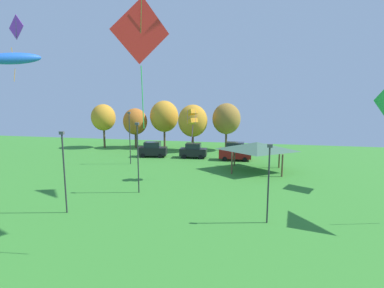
{
  "coord_description": "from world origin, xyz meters",
  "views": [
    {
      "loc": [
        4.92,
        0.11,
        8.99
      ],
      "look_at": [
        1.92,
        14.3,
        6.74
      ],
      "focal_mm": 28.0,
      "sensor_mm": 36.0,
      "label": 1
    }
  ],
  "objects_px": {
    "kite_flying_3": "(13,59)",
    "light_post_2": "(130,135)",
    "light_post_3": "(138,154)",
    "treeline_tree_1": "(135,122)",
    "parked_car_leftmost": "(153,149)",
    "treeline_tree_2": "(164,116)",
    "parked_car_second_from_left": "(193,151)",
    "light_post_0": "(64,168)",
    "kite_flying_7": "(141,35)",
    "treeline_tree_4": "(226,119)",
    "parked_car_third_from_left": "(235,152)",
    "kite_flying_5": "(192,117)",
    "park_pavilion": "(257,146)",
    "kite_flying_10": "(16,27)",
    "light_post_1": "(269,179)",
    "treeline_tree_3": "(193,121)",
    "treeline_tree_0": "(103,118)"
  },
  "relations": [
    {
      "from": "treeline_tree_4",
      "to": "parked_car_third_from_left",
      "type": "bearing_deg",
      "value": -75.45
    },
    {
      "from": "parked_car_leftmost",
      "to": "light_post_3",
      "type": "relative_size",
      "value": 0.68
    },
    {
      "from": "treeline_tree_1",
      "to": "kite_flying_7",
      "type": "bearing_deg",
      "value": -66.61
    },
    {
      "from": "kite_flying_5",
      "to": "treeline_tree_3",
      "type": "bearing_deg",
      "value": 101.63
    },
    {
      "from": "light_post_1",
      "to": "parked_car_second_from_left",
      "type": "bearing_deg",
      "value": 114.44
    },
    {
      "from": "light_post_1",
      "to": "treeline_tree_0",
      "type": "height_order",
      "value": "treeline_tree_0"
    },
    {
      "from": "kite_flying_7",
      "to": "treeline_tree_2",
      "type": "relative_size",
      "value": 0.8
    },
    {
      "from": "kite_flying_5",
      "to": "light_post_3",
      "type": "xyz_separation_m",
      "value": [
        -4.06,
        -5.51,
        -3.2
      ]
    },
    {
      "from": "kite_flying_10",
      "to": "parked_car_second_from_left",
      "type": "xyz_separation_m",
      "value": [
        11.63,
        19.87,
        -13.95
      ]
    },
    {
      "from": "parked_car_leftmost",
      "to": "treeline_tree_3",
      "type": "xyz_separation_m",
      "value": [
        4.97,
        6.35,
        3.98
      ]
    },
    {
      "from": "light_post_3",
      "to": "light_post_1",
      "type": "bearing_deg",
      "value": -21.64
    },
    {
      "from": "kite_flying_7",
      "to": "park_pavilion",
      "type": "distance_m",
      "value": 24.19
    },
    {
      "from": "treeline_tree_2",
      "to": "light_post_3",
      "type": "bearing_deg",
      "value": -78.24
    },
    {
      "from": "light_post_1",
      "to": "treeline_tree_2",
      "type": "relative_size",
      "value": 0.68
    },
    {
      "from": "kite_flying_3",
      "to": "kite_flying_7",
      "type": "bearing_deg",
      "value": -31.61
    },
    {
      "from": "kite_flying_7",
      "to": "parked_car_leftmost",
      "type": "height_order",
      "value": "kite_flying_7"
    },
    {
      "from": "kite_flying_7",
      "to": "kite_flying_10",
      "type": "height_order",
      "value": "kite_flying_10"
    },
    {
      "from": "kite_flying_3",
      "to": "treeline_tree_2",
      "type": "height_order",
      "value": "kite_flying_3"
    },
    {
      "from": "kite_flying_3",
      "to": "treeline_tree_0",
      "type": "height_order",
      "value": "kite_flying_3"
    },
    {
      "from": "parked_car_second_from_left",
      "to": "light_post_3",
      "type": "bearing_deg",
      "value": -98.56
    },
    {
      "from": "kite_flying_5",
      "to": "treeline_tree_0",
      "type": "bearing_deg",
      "value": 138.4
    },
    {
      "from": "treeline_tree_2",
      "to": "park_pavilion",
      "type": "bearing_deg",
      "value": -41.68
    },
    {
      "from": "parked_car_leftmost",
      "to": "kite_flying_10",
      "type": "bearing_deg",
      "value": -113.29
    },
    {
      "from": "kite_flying_5",
      "to": "light_post_3",
      "type": "bearing_deg",
      "value": -126.4
    },
    {
      "from": "kite_flying_10",
      "to": "treeline_tree_2",
      "type": "distance_m",
      "value": 30.03
    },
    {
      "from": "kite_flying_7",
      "to": "treeline_tree_1",
      "type": "distance_m",
      "value": 38.47
    },
    {
      "from": "treeline_tree_2",
      "to": "parked_car_second_from_left",
      "type": "bearing_deg",
      "value": -49.55
    },
    {
      "from": "light_post_1",
      "to": "treeline_tree_4",
      "type": "xyz_separation_m",
      "value": [
        -5.87,
        29.72,
        2.13
      ]
    },
    {
      "from": "kite_flying_3",
      "to": "park_pavilion",
      "type": "height_order",
      "value": "kite_flying_3"
    },
    {
      "from": "treeline_tree_1",
      "to": "parked_car_leftmost",
      "type": "bearing_deg",
      "value": -52.0
    },
    {
      "from": "parked_car_third_from_left",
      "to": "light_post_0",
      "type": "xyz_separation_m",
      "value": [
        -11.63,
        -22.91,
        2.36
      ]
    },
    {
      "from": "light_post_0",
      "to": "light_post_1",
      "type": "height_order",
      "value": "light_post_0"
    },
    {
      "from": "kite_flying_3",
      "to": "kite_flying_5",
      "type": "relative_size",
      "value": 1.29
    },
    {
      "from": "kite_flying_7",
      "to": "treeline_tree_1",
      "type": "xyz_separation_m",
      "value": [
        -14.97,
        34.63,
        -7.55
      ]
    },
    {
      "from": "light_post_0",
      "to": "kite_flying_3",
      "type": "bearing_deg",
      "value": 145.41
    },
    {
      "from": "light_post_3",
      "to": "treeline_tree_0",
      "type": "height_order",
      "value": "treeline_tree_0"
    },
    {
      "from": "parked_car_leftmost",
      "to": "parked_car_third_from_left",
      "type": "distance_m",
      "value": 12.54
    },
    {
      "from": "park_pavilion",
      "to": "treeline_tree_2",
      "type": "relative_size",
      "value": 0.88
    },
    {
      "from": "kite_flying_7",
      "to": "treeline_tree_4",
      "type": "xyz_separation_m",
      "value": [
        1.27,
        35.37,
        -6.86
      ]
    },
    {
      "from": "kite_flying_3",
      "to": "light_post_2",
      "type": "height_order",
      "value": "kite_flying_3"
    },
    {
      "from": "treeline_tree_1",
      "to": "kite_flying_3",
      "type": "bearing_deg",
      "value": -97.55
    },
    {
      "from": "parked_car_leftmost",
      "to": "light_post_3",
      "type": "distance_m",
      "value": 17.69
    },
    {
      "from": "parked_car_third_from_left",
      "to": "treeline_tree_3",
      "type": "height_order",
      "value": "treeline_tree_3"
    },
    {
      "from": "kite_flying_3",
      "to": "treeline_tree_3",
      "type": "relative_size",
      "value": 0.6
    },
    {
      "from": "light_post_1",
      "to": "treeline_tree_2",
      "type": "bearing_deg",
      "value": 119.38
    },
    {
      "from": "kite_flying_3",
      "to": "light_post_3",
      "type": "xyz_separation_m",
      "value": [
        13.48,
        -0.83,
        -9.13
      ]
    },
    {
      "from": "treeline_tree_3",
      "to": "treeline_tree_1",
      "type": "bearing_deg",
      "value": 174.29
    },
    {
      "from": "treeline_tree_4",
      "to": "light_post_2",
      "type": "bearing_deg",
      "value": -130.78
    },
    {
      "from": "kite_flying_3",
      "to": "light_post_0",
      "type": "bearing_deg",
      "value": -34.59
    },
    {
      "from": "parked_car_third_from_left",
      "to": "light_post_2",
      "type": "xyz_separation_m",
      "value": [
        -13.81,
        -5.47,
        2.69
      ]
    }
  ]
}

